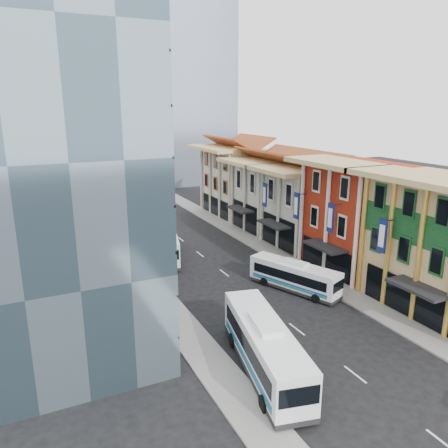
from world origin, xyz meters
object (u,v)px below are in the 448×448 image
office_tower (49,144)px  sedan_left (268,366)px  bus_left_near (265,346)px  bus_left_far (166,243)px  bus_right (294,276)px

office_tower → sedan_left: office_tower is taller
sedan_left → office_tower: bearing=132.3°
office_tower → sedan_left: bearing=-53.3°
bus_left_near → sedan_left: bearing=-77.8°
bus_left_near → bus_left_far: 25.85m
bus_left_near → sedan_left: size_ratio=3.17×
office_tower → bus_right: (21.31, -4.24, -13.45)m
office_tower → bus_left_far: size_ratio=2.62×
bus_left_near → office_tower: bearing=139.8°
bus_right → bus_left_far: bearing=97.0°
sedan_left → bus_left_far: bearing=92.6°
office_tower → bus_left_far: bearing=40.3°
bus_left_near → bus_right: bearing=59.7°
bus_left_far → sedan_left: bearing=-78.0°
bus_left_near → bus_right: bus_left_near is taller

